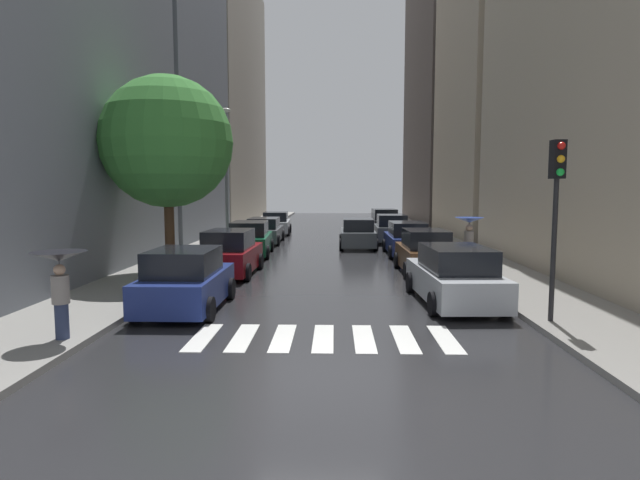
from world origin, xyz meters
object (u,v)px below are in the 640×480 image
(parked_car_right_third, at_px, (407,240))
(parked_car_right_fifth, at_px, (384,222))
(lamp_post_left, at_px, (226,168))
(parked_car_right_second, at_px, (425,253))
(parked_car_left_fourth, at_px, (264,231))
(parked_car_right_nearest, at_px, (454,276))
(traffic_light_right_corner, at_px, (557,190))
(parked_car_right_fourth, at_px, (391,229))
(parked_car_left_nearest, at_px, (186,281))
(pedestrian_by_kerb, at_px, (469,231))
(parked_car_left_fifth, at_px, (276,224))
(parked_car_left_third, at_px, (250,239))
(car_midroad, at_px, (358,234))
(street_tree_left, at_px, (167,142))
(parked_car_left_second, at_px, (230,254))
(pedestrian_foreground, at_px, (60,273))

(parked_car_right_third, height_order, parked_car_right_fifth, parked_car_right_fifth)
(lamp_post_left, bearing_deg, parked_car_right_second, -39.38)
(parked_car_left_fourth, bearing_deg, parked_car_right_third, -125.94)
(parked_car_right_nearest, xyz_separation_m, traffic_light_right_corner, (1.73, -2.58, 2.50))
(parked_car_left_fourth, xyz_separation_m, parked_car_right_fourth, (7.72, 0.60, 0.07))
(parked_car_left_nearest, relative_size, parked_car_left_fourth, 0.85)
(parked_car_right_fifth, bearing_deg, lamp_post_left, 134.18)
(parked_car_left_fourth, height_order, traffic_light_right_corner, traffic_light_right_corner)
(parked_car_left_nearest, distance_m, pedestrian_by_kerb, 11.21)
(parked_car_right_fifth, relative_size, lamp_post_left, 0.60)
(parked_car_left_fifth, xyz_separation_m, lamp_post_left, (-1.57, -9.63, 3.62))
(parked_car_right_second, relative_size, parked_car_right_third, 0.91)
(parked_car_left_third, height_order, parked_car_left_fourth, parked_car_left_third)
(parked_car_left_fifth, height_order, pedestrian_by_kerb, pedestrian_by_kerb)
(car_midroad, distance_m, street_tree_left, 13.10)
(parked_car_left_second, relative_size, pedestrian_foreground, 2.31)
(parked_car_left_fifth, xyz_separation_m, pedestrian_by_kerb, (9.41, -17.41, 0.93))
(parked_car_right_fourth, bearing_deg, pedestrian_foreground, 157.53)
(parked_car_left_nearest, xyz_separation_m, parked_car_right_second, (7.59, 6.41, 0.01))
(parked_car_right_third, relative_size, traffic_light_right_corner, 1.06)
(parked_car_right_second, xyz_separation_m, parked_car_right_fifth, (0.03, 17.43, 0.04))
(pedestrian_foreground, bearing_deg, parked_car_left_nearest, 61.12)
(parked_car_right_second, relative_size, car_midroad, 0.95)
(parked_car_left_fifth, bearing_deg, parked_car_left_fourth, 177.32)
(parked_car_right_fourth, bearing_deg, car_midroad, 143.40)
(parked_car_left_fourth, distance_m, parked_car_right_second, 13.50)
(parked_car_right_nearest, bearing_deg, parked_car_left_fifth, 16.10)
(parked_car_left_nearest, relative_size, parked_car_left_second, 0.95)
(pedestrian_foreground, xyz_separation_m, traffic_light_right_corner, (10.97, 1.78, 1.73))
(parked_car_right_fifth, distance_m, pedestrian_foreground, 28.72)
(car_midroad, relative_size, pedestrian_by_kerb, 2.13)
(parked_car_right_nearest, distance_m, pedestrian_foreground, 10.25)
(parked_car_left_fourth, relative_size, lamp_post_left, 0.65)
(pedestrian_by_kerb, height_order, street_tree_left, street_tree_left)
(parked_car_left_fifth, height_order, street_tree_left, street_tree_left)
(parked_car_right_fifth, distance_m, street_tree_left, 21.31)
(parked_car_left_nearest, xyz_separation_m, pedestrian_foreground, (-1.70, -3.32, 0.77))
(pedestrian_foreground, bearing_deg, traffic_light_right_corner, 7.51)
(parked_car_left_nearest, bearing_deg, street_tree_left, 21.37)
(parked_car_left_second, xyz_separation_m, car_midroad, (5.32, 9.38, -0.05))
(street_tree_left, bearing_deg, parked_car_left_fifth, 83.96)
(parked_car_left_fifth, distance_m, pedestrian_foreground, 27.06)
(parked_car_right_second, bearing_deg, parked_car_left_third, 54.72)
(parked_car_right_fourth, bearing_deg, parked_car_left_third, 130.78)
(parked_car_left_third, distance_m, parked_car_right_nearest, 13.08)
(parked_car_right_nearest, height_order, pedestrian_by_kerb, pedestrian_by_kerb)
(parked_car_right_fifth, bearing_deg, traffic_light_right_corner, -178.38)
(street_tree_left, relative_size, lamp_post_left, 0.99)
(parked_car_right_third, height_order, lamp_post_left, lamp_post_left)
(car_midroad, bearing_deg, street_tree_left, 143.43)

